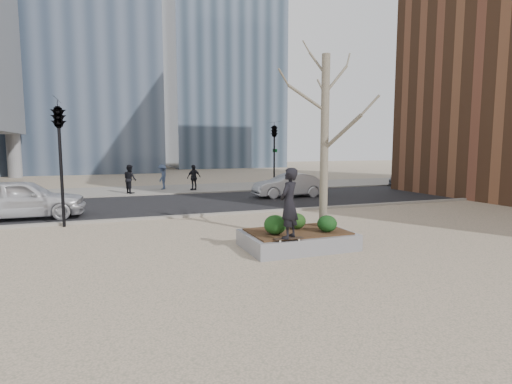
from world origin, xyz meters
name	(u,v)px	position (x,y,z in m)	size (l,w,h in m)	color
ground	(264,251)	(0.00, 0.00, 0.00)	(120.00, 120.00, 0.00)	#C2A68E
street	(192,203)	(0.00, 10.00, 0.01)	(60.00, 8.00, 0.02)	black
far_sidewalk	(171,189)	(0.00, 17.00, 0.01)	(60.00, 6.00, 0.02)	gray
planter	(297,240)	(1.00, 0.00, 0.23)	(3.00, 2.00, 0.45)	gray
planter_mulch	(297,231)	(1.00, 0.00, 0.47)	(2.70, 1.70, 0.04)	#382314
sycamore_tree	(325,114)	(2.00, 0.30, 3.79)	(2.80, 2.80, 6.60)	gray
shrub_left	(275,225)	(0.23, -0.21, 0.75)	(0.62, 0.62, 0.53)	#143711
shrub_middle	(296,221)	(1.09, 0.24, 0.72)	(0.54, 0.54, 0.46)	#163A12
shrub_right	(327,224)	(1.71, -0.43, 0.72)	(0.55, 0.55, 0.47)	#133E16
skateboard	(289,239)	(0.32, -0.88, 0.49)	(0.78, 0.20, 0.07)	black
skateboarder	(289,203)	(0.32, -0.88, 1.43)	(0.66, 0.43, 1.81)	black
police_car	(22,199)	(-7.18, 7.85, 0.81)	(1.86, 4.63, 1.58)	silver
car_silver	(289,185)	(5.65, 10.47, 0.69)	(1.42, 4.06, 1.34)	#A1A3A9
car_third	(421,177)	(17.33, 12.88, 0.68)	(1.85, 4.55, 1.32)	#545660
pedestrian_a	(130,179)	(-2.70, 15.39, 0.90)	(0.85, 0.67, 1.76)	black
pedestrian_b	(162,177)	(-0.54, 17.09, 0.85)	(1.07, 0.61, 1.65)	#3C4C6C
pedestrian_c	(194,177)	(1.31, 15.77, 0.86)	(0.98, 0.41, 1.67)	black
traffic_light_near	(61,164)	(-5.50, 5.60, 2.25)	(0.60, 2.48, 4.50)	black
traffic_light_far	(274,156)	(6.50, 14.60, 2.25)	(0.60, 2.48, 4.50)	black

